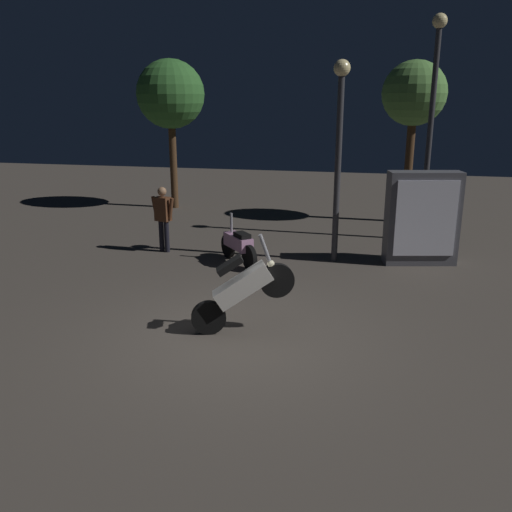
% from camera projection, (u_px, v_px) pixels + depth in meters
% --- Properties ---
extents(ground_plane, '(40.00, 40.00, 0.00)m').
position_uv_depth(ground_plane, '(239.00, 337.00, 8.64)').
color(ground_plane, '#4C443D').
extents(motorcycle_white_foreground, '(1.60, 0.64, 1.63)m').
position_uv_depth(motorcycle_white_foreground, '(242.00, 289.00, 8.61)').
color(motorcycle_white_foreground, black).
rests_on(motorcycle_white_foreground, ground_plane).
extents(motorcycle_pink_parked_left, '(1.15, 1.33, 1.11)m').
position_uv_depth(motorcycle_pink_parked_left, '(238.00, 245.00, 12.31)').
color(motorcycle_pink_parked_left, black).
rests_on(motorcycle_pink_parked_left, ground_plane).
extents(person_rider_beside, '(0.66, 0.33, 1.60)m').
position_uv_depth(person_rider_beside, '(163.00, 214.00, 13.13)').
color(person_rider_beside, black).
rests_on(person_rider_beside, ground_plane).
extents(streetlamp_near, '(0.36, 0.36, 5.59)m').
position_uv_depth(streetlamp_near, '(432.00, 104.00, 13.51)').
color(streetlamp_near, '#38383D').
rests_on(streetlamp_near, ground_plane).
extents(streetlamp_far, '(0.36, 0.36, 4.44)m').
position_uv_depth(streetlamp_far, '(339.00, 135.00, 11.84)').
color(streetlamp_far, '#38383D').
rests_on(streetlamp_far, ground_plane).
extents(tree_left_bg, '(1.85, 1.85, 4.69)m').
position_uv_depth(tree_left_bg, '(414.00, 95.00, 15.55)').
color(tree_left_bg, '#4C331E').
rests_on(tree_left_bg, ground_plane).
extents(tree_center_bg, '(2.22, 2.22, 4.86)m').
position_uv_depth(tree_center_bg, '(170.00, 95.00, 17.65)').
color(tree_center_bg, '#4C331E').
rests_on(tree_center_bg, ground_plane).
extents(kiosk_billboard, '(1.67, 0.84, 2.10)m').
position_uv_depth(kiosk_billboard, '(422.00, 218.00, 12.15)').
color(kiosk_billboard, '#595960').
rests_on(kiosk_billboard, ground_plane).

